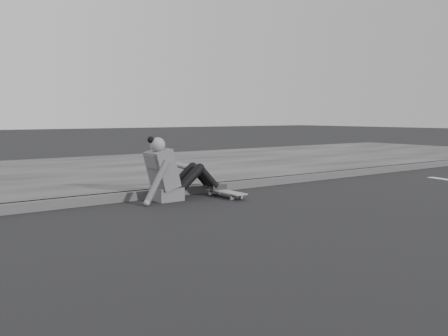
% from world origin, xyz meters
% --- Properties ---
extents(ground, '(80.00, 80.00, 0.00)m').
position_xyz_m(ground, '(0.00, 0.00, 0.00)').
color(ground, black).
rests_on(ground, ground).
extents(curb, '(24.00, 0.16, 0.12)m').
position_xyz_m(curb, '(0.00, 2.58, 0.06)').
color(curb, '#444444').
rests_on(curb, ground).
extents(sidewalk, '(24.00, 6.00, 0.12)m').
position_xyz_m(sidewalk, '(0.00, 5.60, 0.06)').
color(sidewalk, '#3A3A3A').
rests_on(sidewalk, ground).
extents(skateboard, '(0.20, 0.78, 0.09)m').
position_xyz_m(skateboard, '(0.22, 2.03, 0.07)').
color(skateboard, '#A0A09B').
rests_on(skateboard, ground).
extents(seated_woman, '(1.38, 0.46, 0.88)m').
position_xyz_m(seated_woman, '(-0.51, 2.27, 0.36)').
color(seated_woman, '#565558').
rests_on(seated_woman, ground).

